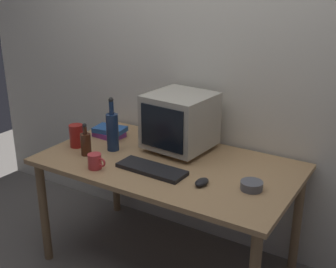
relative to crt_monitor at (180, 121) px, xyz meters
name	(u,v)px	position (x,y,z in m)	size (l,w,h in m)	color
ground_plane	(168,263)	(0.04, -0.21, -0.93)	(6.00, 6.00, 0.00)	slate
back_wall	(207,64)	(0.04, 0.29, 0.32)	(4.00, 0.08, 2.50)	silver
desk	(168,174)	(0.04, -0.21, -0.27)	(1.56, 0.87, 0.74)	tan
crt_monitor	(180,121)	(0.00, 0.00, 0.00)	(0.41, 0.42, 0.37)	#B2AD9E
keyboard	(152,169)	(0.02, -0.37, -0.18)	(0.42, 0.15, 0.02)	black
computer_mouse	(202,182)	(0.35, -0.37, -0.17)	(0.06, 0.10, 0.04)	black
bottle_tall	(112,130)	(-0.36, -0.23, -0.06)	(0.08, 0.08, 0.35)	navy
bottle_short	(86,143)	(-0.46, -0.38, -0.11)	(0.06, 0.06, 0.21)	#472314
book_stack	(109,132)	(-0.54, -0.05, -0.16)	(0.23, 0.17, 0.07)	#843893
mug	(95,161)	(-0.28, -0.51, -0.15)	(0.12, 0.08, 0.09)	#CC383D
cd_spindle	(252,186)	(0.60, -0.28, -0.17)	(0.12, 0.12, 0.04)	#595B66
metal_canister	(76,136)	(-0.60, -0.31, -0.12)	(0.09, 0.09, 0.15)	#A51E19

